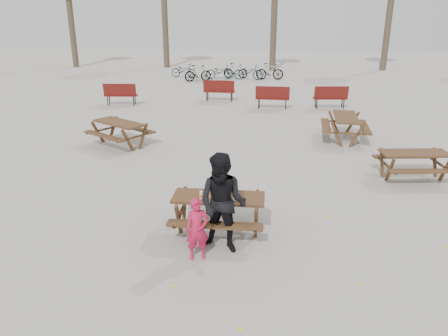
# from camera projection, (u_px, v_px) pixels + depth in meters

# --- Properties ---
(ground) EXTENTS (80.00, 80.00, 0.00)m
(ground) POSITION_uv_depth(u_px,v_px,m) (219.00, 231.00, 8.83)
(ground) COLOR gray
(ground) RESTS_ON ground
(main_picnic_table) EXTENTS (1.80, 1.45, 0.78)m
(main_picnic_table) POSITION_uv_depth(u_px,v_px,m) (219.00, 205.00, 8.63)
(main_picnic_table) COLOR #392214
(main_picnic_table) RESTS_ON ground
(food_tray) EXTENTS (0.18, 0.11, 0.03)m
(food_tray) POSITION_uv_depth(u_px,v_px,m) (238.00, 199.00, 8.38)
(food_tray) COLOR white
(food_tray) RESTS_ON main_picnic_table
(bread_roll) EXTENTS (0.14, 0.06, 0.05)m
(bread_roll) POSITION_uv_depth(u_px,v_px,m) (238.00, 197.00, 8.37)
(bread_roll) COLOR tan
(bread_roll) RESTS_ON food_tray
(soda_bottle) EXTENTS (0.07, 0.07, 0.17)m
(soda_bottle) POSITION_uv_depth(u_px,v_px,m) (201.00, 195.00, 8.42)
(soda_bottle) COLOR silver
(soda_bottle) RESTS_ON main_picnic_table
(child) EXTENTS (0.49, 0.40, 1.16)m
(child) POSITION_uv_depth(u_px,v_px,m) (197.00, 229.00, 7.69)
(child) COLOR #BF1742
(child) RESTS_ON ground
(adult) EXTENTS (1.05, 0.90, 1.88)m
(adult) POSITION_uv_depth(u_px,v_px,m) (223.00, 204.00, 7.84)
(adult) COLOR black
(adult) RESTS_ON ground
(picnic_table_east) EXTENTS (1.87, 1.58, 0.74)m
(picnic_table_east) POSITION_uv_depth(u_px,v_px,m) (413.00, 166.00, 11.42)
(picnic_table_east) COLOR #392214
(picnic_table_east) RESTS_ON ground
(picnic_table_north) EXTENTS (2.35, 2.25, 0.79)m
(picnic_table_north) POSITION_uv_depth(u_px,v_px,m) (120.00, 134.00, 14.20)
(picnic_table_north) COLOR #392214
(picnic_table_north) RESTS_ON ground
(picnic_table_far) EXTENTS (1.67, 2.01, 0.83)m
(picnic_table_far) POSITION_uv_depth(u_px,v_px,m) (345.00, 128.00, 14.82)
(picnic_table_far) COLOR #392214
(picnic_table_far) RESTS_ON ground
(park_bench_row) EXTENTS (11.13, 2.04, 1.03)m
(park_bench_row) POSITION_uv_depth(u_px,v_px,m) (234.00, 94.00, 20.05)
(park_bench_row) COLOR maroon
(park_bench_row) RESTS_ON ground
(bicycle_row) EXTENTS (7.31, 2.48, 1.02)m
(bicycle_row) POSITION_uv_depth(u_px,v_px,m) (226.00, 72.00, 27.58)
(bicycle_row) COLOR black
(bicycle_row) RESTS_ON ground
(fallen_leaves) EXTENTS (11.00, 11.00, 0.01)m
(fallen_leaves) POSITION_uv_depth(u_px,v_px,m) (250.00, 185.00, 11.11)
(fallen_leaves) COLOR gold
(fallen_leaves) RESTS_ON ground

